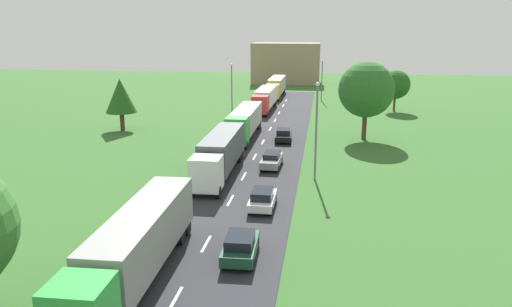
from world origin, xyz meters
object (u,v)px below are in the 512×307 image
truck_fifth (276,86)px  lamppost_third (232,89)px  lamppost_fourth (322,78)px  tree_elm (121,96)px  tree_maple (396,85)px  car_fifth (283,135)px  tree_pine (366,90)px  car_third (262,199)px  truck_third (245,121)px  lamppost_second (316,127)px  truck_fourth (265,98)px  car_second (240,246)px  car_fourth (272,160)px  truck_second (220,152)px  truck_lead (136,245)px  distant_building (286,63)px

truck_fifth → lamppost_third: lamppost_third is taller
lamppost_fourth → tree_elm: size_ratio=1.10×
lamppost_third → tree_maple: size_ratio=1.24×
car_fifth → tree_pine: tree_pine is taller
car_third → tree_maple: tree_maple is taller
truck_third → lamppost_second: (9.03, -16.26, 2.76)m
truck_fourth → car_fifth: size_ratio=3.18×
car_second → car_fourth: 19.45m
truck_fifth → lamppost_second: 54.15m
car_fifth → tree_elm: tree_elm is taller
car_second → car_fifth: 30.74m
truck_second → truck_fourth: truck_second is taller
lamppost_fourth → car_fourth: bearing=-95.4°
truck_lead → truck_fourth: bearing=90.1°
truck_fifth → tree_elm: 39.16m
truck_fourth → lamppost_third: 10.19m
car_third → tree_maple: 49.50m
car_second → distant_building: distant_building is taller
tree_pine → tree_elm: size_ratio=1.38×
truck_fifth → car_second: 69.78m
tree_elm → truck_lead: bearing=-65.9°
truck_lead → lamppost_second: lamppost_second is taller
truck_fourth → lamppost_fourth: lamppost_fourth is taller
car_third → tree_elm: 34.44m
truck_fifth → lamppost_second: bearing=-80.6°
lamppost_fourth → tree_elm: lamppost_fourth is taller
lamppost_third → truck_second: bearing=-81.4°
tree_maple → car_fourth: bearing=-114.5°
truck_lead → car_fifth: bearing=81.9°
tree_pine → distant_building: (-14.51, 61.18, -1.23)m
car_fourth → car_fifth: 11.29m
truck_fourth → truck_second: bearing=-89.5°
truck_second → distant_building: distant_building is taller
truck_lead → car_second: truck_lead is taller
truck_third → tree_maple: bearing=47.1°
lamppost_second → lamppost_third: (-12.75, 27.19, -0.22)m
truck_fourth → tree_pine: bearing=-52.7°
truck_fifth → tree_maple: (20.81, -14.48, 2.21)m
truck_lead → distant_building: bearing=90.0°
truck_third → truck_fourth: 20.07m
tree_maple → tree_elm: size_ratio=0.98×
lamppost_second → lamppost_fourth: 49.13m
tree_maple → truck_fourth: bearing=-173.1°
truck_second → car_second: truck_second is taller
lamppost_third → distant_building: (3.81, 51.20, 0.21)m
car_fourth → lamppost_third: lamppost_third is taller
truck_third → distant_building: size_ratio=0.88×
truck_fifth → distant_building: bearing=90.3°
lamppost_third → truck_fifth: bearing=81.5°
truck_lead → lamppost_fourth: bearing=82.5°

